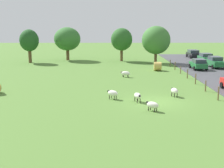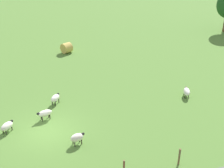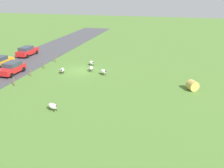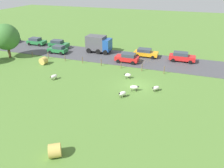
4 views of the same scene
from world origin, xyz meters
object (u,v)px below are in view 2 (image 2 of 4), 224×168
sheep_1 (187,92)px  sheep_3 (77,137)px  sheep_2 (45,113)px  hay_bale_0 (67,48)px  sheep_0 (55,98)px  sheep_4 (7,126)px

sheep_1 → sheep_3: sheep_3 is taller
sheep_2 → hay_bale_0: size_ratio=1.03×
hay_bale_0 → sheep_0: bearing=-11.9°
sheep_0 → sheep_4: bearing=-50.7°
sheep_1 → hay_bale_0: (-13.26, -8.70, 0.11)m
hay_bale_0 → sheep_3: bearing=-5.0°
sheep_4 → hay_bale_0: 15.81m
sheep_2 → hay_bale_0: (-13.67, 3.42, 0.04)m
hay_bale_0 → sheep_1: bearing=33.3°
sheep_2 → sheep_3: 4.07m
sheep_0 → sheep_1: bearing=81.1°
sheep_2 → sheep_4: 2.87m
sheep_4 → hay_bale_0: hay_bale_0 is taller
sheep_0 → sheep_3: size_ratio=1.04×
sheep_2 → sheep_4: (0.90, -2.72, -0.07)m
sheep_1 → hay_bale_0: size_ratio=1.09×
sheep_0 → sheep_3: bearing=9.0°
sheep_4 → sheep_0: bearing=129.3°
sheep_1 → hay_bale_0: 15.86m
sheep_4 → sheep_1: bearing=95.0°
sheep_2 → sheep_3: sheep_3 is taller
sheep_0 → sheep_2: bearing=-24.8°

